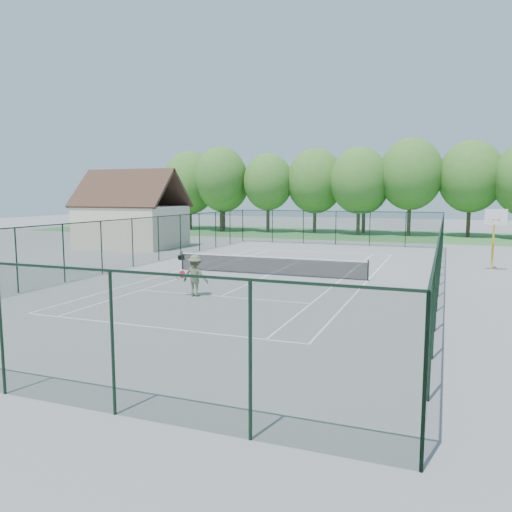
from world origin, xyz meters
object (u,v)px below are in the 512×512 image
(basketball_goal, at_px, (495,227))
(tennis_player, at_px, (195,276))
(tennis_net, at_px, (269,265))
(sports_bag_a, at_px, (181,258))

(basketball_goal, relative_size, tennis_player, 1.69)
(tennis_net, xyz_separation_m, tennis_player, (-1.08, -6.71, 0.35))
(sports_bag_a, bearing_deg, tennis_player, -69.52)
(basketball_goal, distance_m, tennis_player, 18.42)
(tennis_net, relative_size, tennis_player, 5.13)
(tennis_net, bearing_deg, tennis_player, -99.17)
(tennis_net, height_order, tennis_player, tennis_player)
(tennis_net, bearing_deg, basketball_goal, 27.82)
(tennis_net, relative_size, basketball_goal, 3.04)
(basketball_goal, height_order, tennis_player, basketball_goal)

